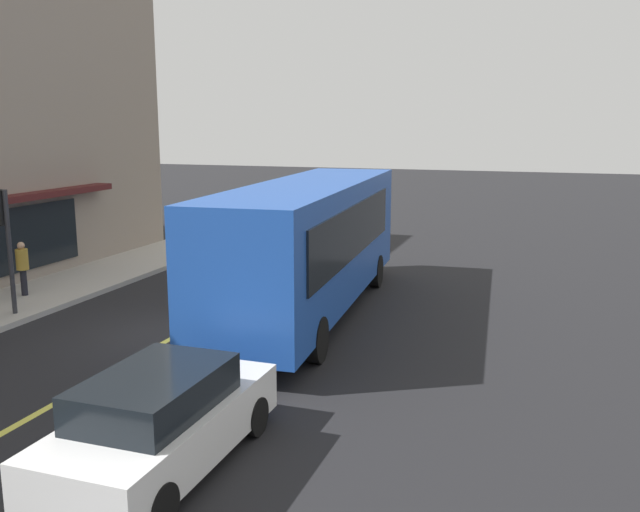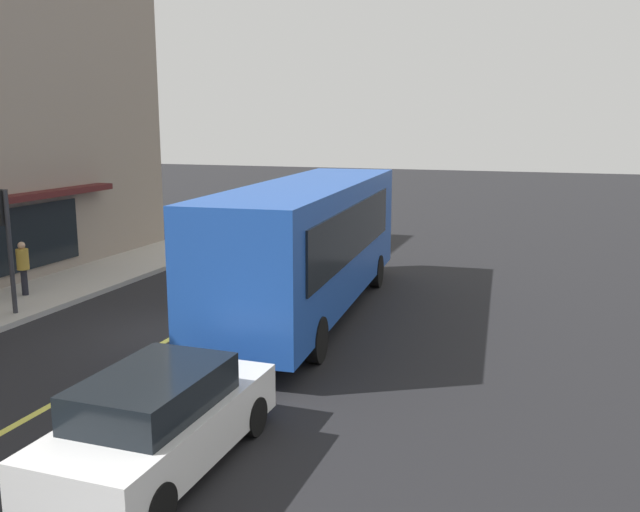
% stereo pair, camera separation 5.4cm
% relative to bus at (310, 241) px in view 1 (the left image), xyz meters
% --- Properties ---
extents(ground, '(120.00, 120.00, 0.00)m').
position_rel_bus_xyz_m(ground, '(-2.66, 2.41, -1.99)').
color(ground, black).
extents(lane_centre_stripe, '(36.00, 0.16, 0.01)m').
position_rel_bus_xyz_m(lane_centre_stripe, '(-2.66, 2.41, -1.98)').
color(lane_centre_stripe, '#D8D14C').
rests_on(lane_centre_stripe, ground).
extents(bus, '(11.27, 3.25, 3.50)m').
position_rel_bus_xyz_m(bus, '(0.00, 0.00, 0.00)').
color(bus, '#1E4CAD').
rests_on(bus, ground).
extents(traffic_light, '(0.30, 0.52, 3.20)m').
position_rel_bus_xyz_m(traffic_light, '(-2.90, 7.27, 0.55)').
color(traffic_light, '#2D2D33').
rests_on(traffic_light, sidewalk).
extents(car_white, '(4.32, 1.89, 1.52)m').
position_rel_bus_xyz_m(car_white, '(-8.50, -0.71, -1.24)').
color(car_white, white).
rests_on(car_white, ground).
extents(pedestrian_near_storefront, '(0.34, 0.34, 1.55)m').
position_rel_bus_xyz_m(pedestrian_near_storefront, '(-1.29, 8.24, -0.91)').
color(pedestrian_near_storefront, black).
rests_on(pedestrian_near_storefront, sidewalk).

